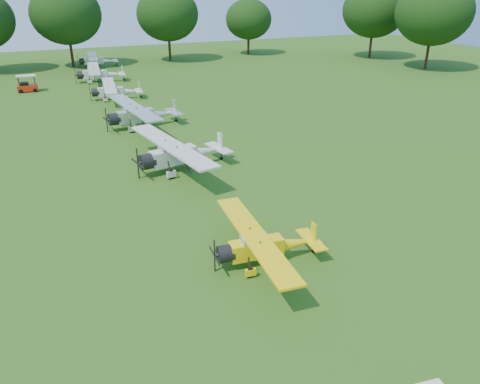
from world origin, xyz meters
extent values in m
plane|color=#315916|center=(0.00, 0.00, 0.00)|extent=(160.00, 160.00, 0.00)
cylinder|color=black|center=(49.43, 31.44, 2.50)|extent=(0.44, 0.44, 4.99)
ellipsoid|color=black|center=(49.43, 31.44, 8.60)|extent=(11.65, 11.65, 9.90)
cylinder|color=black|center=(48.89, 44.97, 2.41)|extent=(0.44, 0.44, 4.81)
ellipsoid|color=black|center=(48.89, 44.97, 8.29)|extent=(11.23, 11.23, 9.55)
cylinder|color=black|center=(30.33, 58.05, 1.85)|extent=(0.44, 0.44, 3.70)
ellipsoid|color=black|center=(30.33, 58.05, 6.37)|extent=(8.63, 8.63, 7.34)
cylinder|color=black|center=(14.28, 56.21, 2.25)|extent=(0.44, 0.44, 4.51)
ellipsoid|color=black|center=(14.28, 56.21, 7.77)|extent=(10.52, 10.52, 8.94)
cylinder|color=black|center=(-2.12, 56.74, 2.37)|extent=(0.44, 0.44, 4.74)
ellipsoid|color=black|center=(-2.12, 56.74, 8.16)|extent=(11.05, 11.05, 9.39)
cube|color=yellow|center=(0.45, -8.80, 0.89)|extent=(2.78, 1.02, 0.89)
cone|color=yellow|center=(2.74, -8.98, 0.77)|extent=(2.43, 0.95, 0.77)
cube|color=#8CA5B2|center=(0.37, -8.79, 1.36)|extent=(1.42, 0.89, 0.47)
cylinder|color=black|center=(-1.16, -8.67, 0.89)|extent=(0.83, 0.94, 0.88)
cube|color=black|center=(-1.71, -8.63, 0.89)|extent=(0.06, 0.11, 1.79)
cube|color=yellow|center=(0.37, -8.79, 1.57)|extent=(1.95, 9.09, 0.12)
cube|color=yellow|center=(3.59, -9.05, 1.19)|extent=(0.12, 0.47, 1.11)
cube|color=yellow|center=(3.50, -9.04, 0.81)|extent=(0.91, 2.43, 0.08)
cylinder|color=black|center=(-0.31, -9.80, 0.26)|extent=(0.52, 0.18, 0.51)
cylinder|color=black|center=(-0.14, -7.68, 0.26)|extent=(0.52, 0.18, 0.51)
cylinder|color=black|center=(3.67, -9.05, 0.10)|extent=(0.21, 0.08, 0.20)
cube|color=silver|center=(0.19, 5.13, 1.15)|extent=(3.64, 1.63, 1.15)
cone|color=silver|center=(3.11, 5.64, 0.99)|extent=(3.20, 1.50, 0.99)
cube|color=#8CA5B2|center=(0.09, 5.12, 1.76)|extent=(1.90, 1.30, 0.60)
cylinder|color=black|center=(-1.86, 4.78, 1.15)|extent=(1.17, 1.29, 1.14)
cube|color=black|center=(-2.56, 4.65, 1.15)|extent=(0.09, 0.14, 2.30)
cube|color=silver|center=(0.09, 5.12, 2.03)|extent=(3.57, 11.73, 0.15)
cube|color=silver|center=(4.19, 5.83, 1.54)|extent=(0.21, 0.61, 1.43)
cube|color=silver|center=(4.08, 5.81, 1.04)|extent=(1.45, 3.19, 0.10)
cylinder|color=black|center=(-0.43, 3.63, 0.33)|extent=(0.68, 0.29, 0.66)
cylinder|color=black|center=(-0.91, 6.33, 0.33)|extent=(0.68, 0.29, 0.66)
cylinder|color=black|center=(4.30, 5.85, 0.13)|extent=(0.27, 0.13, 0.26)
cube|color=silver|center=(-0.03, 17.44, 1.15)|extent=(3.62, 1.46, 1.15)
cone|color=silver|center=(2.92, 17.80, 0.99)|extent=(3.18, 1.36, 0.99)
cube|color=#8CA5B2|center=(-0.14, 17.42, 1.76)|extent=(1.87, 1.22, 0.60)
cylinder|color=black|center=(-2.11, 17.18, 1.15)|extent=(1.12, 1.26, 1.14)
cube|color=black|center=(-2.82, 17.10, 1.15)|extent=(0.08, 0.14, 2.31)
cube|color=silver|center=(-0.14, 17.42, 2.03)|extent=(3.00, 11.77, 0.15)
cube|color=silver|center=(4.01, 17.93, 1.54)|extent=(0.18, 0.61, 1.43)
cube|color=silver|center=(3.90, 17.92, 1.04)|extent=(1.30, 3.17, 0.10)
cylinder|color=black|center=(-0.74, 15.96, 0.33)|extent=(0.68, 0.25, 0.66)
cylinder|color=black|center=(-1.07, 18.69, 0.33)|extent=(0.68, 0.25, 0.66)
cylinder|color=black|center=(4.12, 17.94, 0.13)|extent=(0.27, 0.12, 0.26)
cube|color=silver|center=(-0.28, 30.34, 0.97)|extent=(3.02, 1.18, 0.97)
cone|color=silver|center=(2.19, 30.07, 0.83)|extent=(2.65, 1.10, 0.83)
cube|color=#8CA5B2|center=(-0.38, 30.35, 1.47)|extent=(1.55, 1.00, 0.51)
cylinder|color=black|center=(-2.02, 30.52, 0.97)|extent=(0.93, 1.04, 0.96)
cube|color=black|center=(-2.62, 30.59, 0.97)|extent=(0.07, 0.12, 1.93)
cube|color=silver|center=(-0.38, 30.35, 1.70)|extent=(2.37, 9.84, 0.13)
cube|color=silver|center=(3.10, 29.97, 1.29)|extent=(0.15, 0.51, 1.20)
cube|color=silver|center=(3.01, 29.98, 0.87)|extent=(1.05, 2.65, 0.08)
cylinder|color=black|center=(-1.14, 29.27, 0.28)|extent=(0.56, 0.21, 0.55)
cylinder|color=black|center=(-0.89, 31.56, 0.28)|extent=(0.56, 0.21, 0.55)
cylinder|color=black|center=(3.19, 29.96, 0.11)|extent=(0.23, 0.10, 0.22)
cube|color=silver|center=(-0.53, 41.95, 1.07)|extent=(3.34, 1.30, 1.07)
cone|color=silver|center=(2.20, 41.66, 0.92)|extent=(2.93, 1.21, 0.92)
cube|color=#8CA5B2|center=(-0.63, 41.96, 1.63)|extent=(1.72, 1.10, 0.56)
cylinder|color=black|center=(-2.46, 42.15, 1.07)|extent=(1.02, 1.15, 1.06)
cube|color=black|center=(-3.12, 42.21, 1.07)|extent=(0.07, 0.13, 2.14)
cube|color=silver|center=(-0.63, 41.96, 1.89)|extent=(2.58, 10.90, 0.14)
cube|color=silver|center=(3.22, 41.56, 1.43)|extent=(0.16, 0.57, 1.32)
cube|color=silver|center=(3.12, 41.57, 0.97)|extent=(1.16, 2.93, 0.09)
cylinder|color=black|center=(-1.47, 40.76, 0.31)|extent=(0.62, 0.23, 0.61)
cylinder|color=black|center=(-1.21, 43.30, 0.31)|extent=(0.62, 0.23, 0.61)
cylinder|color=black|center=(3.32, 41.55, 0.12)|extent=(0.25, 0.11, 0.24)
cube|color=silver|center=(0.99, 54.82, 1.00)|extent=(3.11, 1.19, 1.00)
cone|color=silver|center=(3.54, 54.57, 0.85)|extent=(2.72, 1.11, 0.85)
cube|color=#8CA5B2|center=(0.89, 54.83, 1.52)|extent=(1.59, 1.02, 0.52)
cylinder|color=black|center=(-0.80, 54.99, 1.00)|extent=(0.94, 1.06, 0.99)
cube|color=black|center=(-1.42, 55.05, 1.00)|extent=(0.07, 0.12, 1.99)
cube|color=silver|center=(0.89, 54.83, 1.75)|extent=(2.34, 10.14, 0.13)
cube|color=silver|center=(4.48, 54.48, 1.33)|extent=(0.14, 0.53, 1.23)
cube|color=silver|center=(4.39, 54.49, 0.90)|extent=(1.06, 2.72, 0.09)
cylinder|color=black|center=(0.12, 53.71, 0.28)|extent=(0.58, 0.21, 0.57)
cylinder|color=black|center=(0.35, 56.07, 0.28)|extent=(0.58, 0.21, 0.57)
cylinder|color=black|center=(4.57, 54.47, 0.11)|extent=(0.23, 0.10, 0.23)
cube|color=red|center=(-9.36, 39.04, 0.50)|extent=(2.48, 1.41, 0.78)
cube|color=black|center=(-9.69, 39.05, 0.94)|extent=(1.04, 1.25, 0.50)
cube|color=silver|center=(-9.36, 39.04, 2.02)|extent=(2.38, 1.52, 0.09)
cylinder|color=black|center=(-10.21, 38.38, 0.24)|extent=(0.49, 0.17, 0.49)
cylinder|color=black|center=(-10.16, 39.75, 0.24)|extent=(0.49, 0.17, 0.49)
cylinder|color=black|center=(-8.55, 38.32, 0.24)|extent=(0.49, 0.17, 0.49)
cylinder|color=black|center=(-8.50, 39.69, 0.24)|extent=(0.49, 0.17, 0.49)
camera|label=1|loc=(-8.29, -26.89, 13.10)|focal=35.00mm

